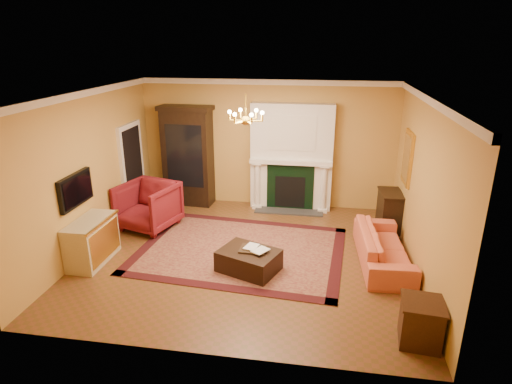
% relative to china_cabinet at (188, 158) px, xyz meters
% --- Properties ---
extents(floor, '(6.00, 5.50, 0.02)m').
position_rel_china_cabinet_xyz_m(floor, '(1.89, -2.49, -1.16)').
color(floor, brown).
rests_on(floor, ground).
extents(ceiling, '(6.00, 5.50, 0.02)m').
position_rel_china_cabinet_xyz_m(ceiling, '(1.89, -2.49, 1.86)').
color(ceiling, silver).
rests_on(ceiling, wall_back).
extents(wall_back, '(6.00, 0.02, 3.00)m').
position_rel_china_cabinet_xyz_m(wall_back, '(1.89, 0.27, 0.35)').
color(wall_back, '#BD9643').
rests_on(wall_back, floor).
extents(wall_front, '(6.00, 0.02, 3.00)m').
position_rel_china_cabinet_xyz_m(wall_front, '(1.89, -5.25, 0.35)').
color(wall_front, '#BD9643').
rests_on(wall_front, floor).
extents(wall_left, '(0.02, 5.50, 3.00)m').
position_rel_china_cabinet_xyz_m(wall_left, '(-1.12, -2.49, 0.35)').
color(wall_left, '#BD9643').
rests_on(wall_left, floor).
extents(wall_right, '(0.02, 5.50, 3.00)m').
position_rel_china_cabinet_xyz_m(wall_right, '(4.90, -2.49, 0.35)').
color(wall_right, '#BD9643').
rests_on(wall_right, floor).
extents(fireplace, '(1.90, 0.70, 2.50)m').
position_rel_china_cabinet_xyz_m(fireplace, '(2.49, 0.08, 0.05)').
color(fireplace, silver).
rests_on(fireplace, wall_back).
extents(crown_molding, '(6.00, 5.50, 0.12)m').
position_rel_china_cabinet_xyz_m(crown_molding, '(1.89, -1.53, 1.79)').
color(crown_molding, white).
rests_on(crown_molding, ceiling).
extents(doorway, '(0.08, 1.05, 2.10)m').
position_rel_china_cabinet_xyz_m(doorway, '(-1.07, -0.79, -0.10)').
color(doorway, silver).
rests_on(doorway, wall_left).
extents(tv_panel, '(0.09, 0.95, 0.58)m').
position_rel_china_cabinet_xyz_m(tv_panel, '(-1.06, -3.09, 0.20)').
color(tv_panel, black).
rests_on(tv_panel, wall_left).
extents(gilt_mirror, '(0.06, 0.76, 1.05)m').
position_rel_china_cabinet_xyz_m(gilt_mirror, '(4.85, -1.09, 0.50)').
color(gilt_mirror, gold).
rests_on(gilt_mirror, wall_right).
extents(chandelier, '(0.63, 0.55, 0.53)m').
position_rel_china_cabinet_xyz_m(chandelier, '(1.89, -2.49, 1.46)').
color(chandelier, gold).
rests_on(chandelier, ceiling).
extents(oriental_rug, '(4.08, 3.20, 0.02)m').
position_rel_china_cabinet_xyz_m(oriental_rug, '(1.73, -2.32, -1.14)').
color(oriental_rug, '#4A0F16').
rests_on(oriental_rug, floor).
extents(china_cabinet, '(1.18, 0.60, 2.29)m').
position_rel_china_cabinet_xyz_m(china_cabinet, '(0.00, 0.00, 0.00)').
color(china_cabinet, black).
rests_on(china_cabinet, floor).
extents(wingback_armchair, '(1.31, 1.27, 1.10)m').
position_rel_china_cabinet_xyz_m(wingback_armchair, '(-0.41, -1.59, -0.60)').
color(wingback_armchair, maroon).
rests_on(wingback_armchair, floor).
extents(pedestal_table, '(0.43, 0.43, 0.76)m').
position_rel_china_cabinet_xyz_m(pedestal_table, '(-0.41, -1.09, -0.70)').
color(pedestal_table, black).
rests_on(pedestal_table, floor).
extents(commode, '(0.52, 1.09, 0.81)m').
position_rel_china_cabinet_xyz_m(commode, '(-0.84, -3.16, -0.74)').
color(commode, beige).
rests_on(commode, floor).
extents(coral_sofa, '(0.73, 2.12, 0.82)m').
position_rel_china_cabinet_xyz_m(coral_sofa, '(4.37, -2.37, -0.74)').
color(coral_sofa, '#BA503B').
rests_on(coral_sofa, floor).
extents(end_table, '(0.56, 0.56, 0.60)m').
position_rel_china_cabinet_xyz_m(end_table, '(4.61, -4.55, -0.85)').
color(end_table, '#32190D').
rests_on(end_table, floor).
extents(console_table, '(0.46, 0.75, 0.81)m').
position_rel_china_cabinet_xyz_m(console_table, '(4.67, -0.85, -0.74)').
color(console_table, black).
rests_on(console_table, floor).
extents(leather_ottoman, '(1.18, 1.03, 0.37)m').
position_rel_china_cabinet_xyz_m(leather_ottoman, '(2.02, -3.05, -0.95)').
color(leather_ottoman, black).
rests_on(leather_ottoman, oriental_rug).
extents(ottoman_tray, '(0.47, 0.37, 0.03)m').
position_rel_china_cabinet_xyz_m(ottoman_tray, '(2.09, -3.01, -0.75)').
color(ottoman_tray, black).
rests_on(ottoman_tray, leather_ottoman).
extents(book_a, '(0.21, 0.09, 0.28)m').
position_rel_china_cabinet_xyz_m(book_a, '(1.96, -2.95, -0.59)').
color(book_a, gray).
rests_on(book_a, ottoman_tray).
extents(book_b, '(0.19, 0.14, 0.30)m').
position_rel_china_cabinet_xyz_m(book_b, '(2.14, -3.03, -0.58)').
color(book_b, gray).
rests_on(book_b, ottoman_tray).
extents(topiary_left, '(0.14, 0.14, 0.39)m').
position_rel_china_cabinet_xyz_m(topiary_left, '(1.92, 0.04, 0.29)').
color(topiary_left, gray).
rests_on(topiary_left, fireplace).
extents(topiary_right, '(0.15, 0.15, 0.40)m').
position_rel_china_cabinet_xyz_m(topiary_right, '(3.27, 0.04, 0.30)').
color(topiary_right, gray).
rests_on(topiary_right, fireplace).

